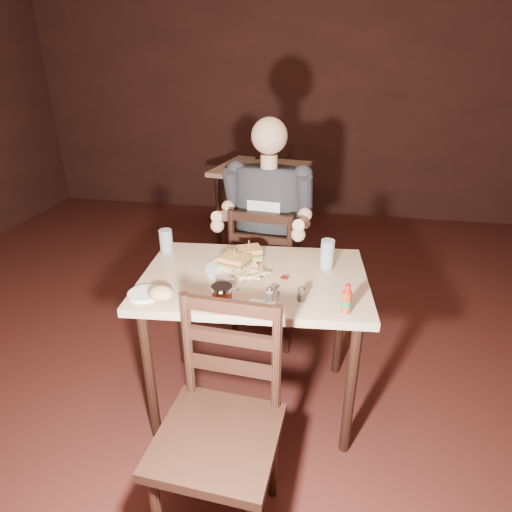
% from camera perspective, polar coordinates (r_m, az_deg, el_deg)
% --- Properties ---
extents(room_shell, '(7.00, 7.00, 7.00)m').
position_cam_1_polar(room_shell, '(1.58, -6.68, 13.36)').
color(room_shell, black).
rests_on(room_shell, ground).
extents(main_table, '(1.12, 0.80, 0.77)m').
position_cam_1_polar(main_table, '(2.08, -0.25, -4.93)').
color(main_table, tan).
rests_on(main_table, ground).
extents(bg_table, '(0.93, 0.93, 0.77)m').
position_cam_1_polar(bg_table, '(4.17, 0.73, 10.62)').
color(bg_table, tan).
rests_on(bg_table, ground).
extents(chair_far, '(0.48, 0.51, 0.93)m').
position_cam_1_polar(chair_far, '(2.74, 1.62, -2.13)').
color(chair_far, black).
rests_on(chair_far, ground).
extents(chair_near, '(0.46, 0.50, 0.94)m').
position_cam_1_polar(chair_near, '(1.68, -5.23, -23.09)').
color(chair_near, black).
rests_on(chair_near, ground).
extents(bg_chair_far, '(0.54, 0.57, 0.91)m').
position_cam_1_polar(bg_chair_far, '(4.75, 1.84, 9.61)').
color(bg_chair_far, black).
rests_on(bg_chair_far, ground).
extents(bg_chair_near, '(0.55, 0.57, 0.87)m').
position_cam_1_polar(bg_chair_near, '(3.72, -0.72, 4.89)').
color(bg_chair_near, black).
rests_on(bg_chair_near, ground).
extents(diner, '(0.58, 0.48, 0.94)m').
position_cam_1_polar(diner, '(2.51, 1.46, 7.27)').
color(diner, '#29272C').
rests_on(diner, chair_far).
extents(dinner_plate, '(0.27, 0.27, 0.01)m').
position_cam_1_polar(dinner_plate, '(2.08, -3.27, -1.83)').
color(dinner_plate, white).
rests_on(dinner_plate, main_table).
extents(sandwich_left, '(0.15, 0.14, 0.11)m').
position_cam_1_polar(sandwich_left, '(2.07, -2.86, -0.16)').
color(sandwich_left, tan).
rests_on(sandwich_left, dinner_plate).
extents(sandwich_right, '(0.15, 0.14, 0.10)m').
position_cam_1_polar(sandwich_right, '(2.15, -0.94, 0.89)').
color(sandwich_right, tan).
rests_on(sandwich_right, dinner_plate).
extents(fries_pile, '(0.24, 0.18, 0.04)m').
position_cam_1_polar(fries_pile, '(1.99, -1.20, -2.31)').
color(fries_pile, tan).
rests_on(fries_pile, dinner_plate).
extents(ketchup_dollop, '(0.04, 0.04, 0.01)m').
position_cam_1_polar(ketchup_dollop, '(1.98, 3.79, -2.92)').
color(ketchup_dollop, maroon).
rests_on(ketchup_dollop, dinner_plate).
extents(glass_left, '(0.07, 0.07, 0.13)m').
position_cam_1_polar(glass_left, '(2.31, -11.90, 1.95)').
color(glass_left, silver).
rests_on(glass_left, main_table).
extents(glass_right, '(0.07, 0.07, 0.15)m').
position_cam_1_polar(glass_right, '(2.10, 9.46, 0.20)').
color(glass_right, silver).
rests_on(glass_right, main_table).
extents(hot_sauce, '(0.04, 0.04, 0.13)m').
position_cam_1_polar(hot_sauce, '(1.76, 12.02, -5.57)').
color(hot_sauce, maroon).
rests_on(hot_sauce, main_table).
extents(salt_shaker, '(0.03, 0.03, 0.06)m').
position_cam_1_polar(salt_shaker, '(1.83, 1.80, -5.12)').
color(salt_shaker, white).
rests_on(salt_shaker, main_table).
extents(pepper_shaker, '(0.04, 0.04, 0.06)m').
position_cam_1_polar(pepper_shaker, '(1.83, 6.06, -5.08)').
color(pepper_shaker, '#38332D').
rests_on(pepper_shaker, main_table).
extents(syrup_dispenser, '(0.09, 0.09, 0.11)m').
position_cam_1_polar(syrup_dispenser, '(1.75, -4.54, -5.61)').
color(syrup_dispenser, maroon).
rests_on(syrup_dispenser, main_table).
extents(napkin, '(0.14, 0.13, 0.00)m').
position_cam_1_polar(napkin, '(1.78, 0.79, -6.93)').
color(napkin, white).
rests_on(napkin, main_table).
extents(knife, '(0.03, 0.20, 0.00)m').
position_cam_1_polar(knife, '(1.81, 2.80, -6.35)').
color(knife, silver).
rests_on(knife, napkin).
extents(fork, '(0.05, 0.16, 0.00)m').
position_cam_1_polar(fork, '(1.88, 2.14, -5.04)').
color(fork, silver).
rests_on(fork, napkin).
extents(side_plate, '(0.15, 0.15, 0.01)m').
position_cam_1_polar(side_plate, '(1.93, -14.58, -4.99)').
color(side_plate, white).
rests_on(side_plate, main_table).
extents(bread_roll, '(0.11, 0.10, 0.06)m').
position_cam_1_polar(bread_roll, '(1.85, -12.54, -4.90)').
color(bread_roll, tan).
rests_on(bread_roll, side_plate).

